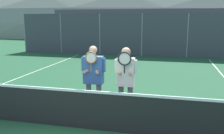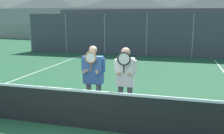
% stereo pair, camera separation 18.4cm
% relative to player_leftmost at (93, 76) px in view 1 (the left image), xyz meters
% --- Properties ---
extents(ground_plane, '(120.00, 120.00, 0.00)m').
position_rel_player_leftmost_xyz_m(ground_plane, '(-0.15, -0.75, -1.08)').
color(ground_plane, '#1E4C2D').
extents(hill_distant, '(138.34, 76.86, 26.90)m').
position_rel_player_leftmost_xyz_m(hill_distant, '(-0.15, 58.27, -1.08)').
color(hill_distant, gray).
rests_on(hill_distant, ground_plane).
extents(clubhouse_building, '(18.06, 5.50, 3.27)m').
position_rel_player_leftmost_xyz_m(clubhouse_building, '(0.40, 18.14, 0.57)').
color(clubhouse_building, beige).
rests_on(clubhouse_building, ground_plane).
extents(fence_back, '(17.77, 0.06, 2.82)m').
position_rel_player_leftmost_xyz_m(fence_back, '(-0.15, 11.05, 0.33)').
color(fence_back, gray).
rests_on(fence_back, ground_plane).
extents(tennis_net, '(11.46, 0.09, 1.02)m').
position_rel_player_leftmost_xyz_m(tennis_net, '(-0.15, -0.75, -0.61)').
color(tennis_net, gray).
rests_on(tennis_net, ground_plane).
extents(court_line_left_sideline, '(0.05, 16.00, 0.01)m').
position_rel_player_leftmost_xyz_m(court_line_left_sideline, '(-4.42, 2.25, -1.08)').
color(court_line_left_sideline, white).
rests_on(court_line_left_sideline, ground_plane).
extents(player_leftmost, '(0.63, 0.34, 1.83)m').
position_rel_player_leftmost_xyz_m(player_leftmost, '(0.00, 0.00, 0.00)').
color(player_leftmost, '#56565B').
rests_on(player_leftmost, ground_plane).
extents(player_center_left, '(0.55, 0.34, 1.81)m').
position_rel_player_leftmost_xyz_m(player_center_left, '(0.82, 0.00, -0.00)').
color(player_center_left, '#56565B').
rests_on(player_center_left, ground_plane).
extents(car_far_left, '(4.00, 1.93, 1.83)m').
position_rel_player_leftmost_xyz_m(car_far_left, '(-4.28, 13.82, -0.15)').
color(car_far_left, slate).
rests_on(car_far_left, ground_plane).
extents(car_left_of_center, '(4.22, 2.00, 1.90)m').
position_rel_player_leftmost_xyz_m(car_left_of_center, '(0.72, 13.53, -0.12)').
color(car_left_of_center, slate).
rests_on(car_left_of_center, ground_plane).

